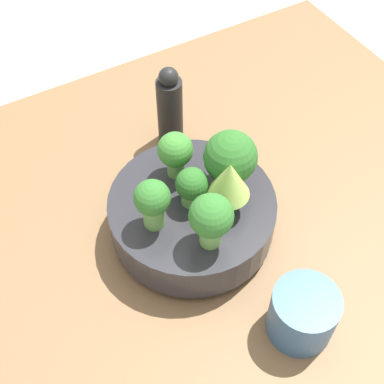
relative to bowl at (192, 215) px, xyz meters
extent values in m
plane|color=#ADA89E|center=(0.01, 0.03, -0.08)|extent=(6.00, 6.00, 0.00)
cube|color=brown|center=(0.01, 0.03, -0.06)|extent=(1.02, 0.75, 0.04)
cylinder|color=#28282D|center=(0.00, 0.00, -0.03)|extent=(0.10, 0.10, 0.01)
cylinder|color=#28282D|center=(0.00, 0.00, 0.00)|extent=(0.23, 0.23, 0.06)
cylinder|color=#609347|center=(0.01, 0.05, 0.05)|extent=(0.02, 0.02, 0.03)
sphere|color=#387A2D|center=(0.01, 0.05, 0.08)|extent=(0.05, 0.05, 0.05)
cylinder|color=#609347|center=(0.00, 0.00, 0.04)|extent=(0.03, 0.03, 0.02)
sphere|color=#286023|center=(0.00, 0.00, 0.07)|extent=(0.04, 0.04, 0.04)
cylinder|color=#6BA34C|center=(0.04, -0.03, 0.05)|extent=(0.02, 0.02, 0.03)
cone|color=#93B751|center=(0.04, -0.03, 0.09)|extent=(0.06, 0.06, 0.06)
cylinder|color=#609347|center=(-0.06, -0.01, 0.05)|extent=(0.03, 0.03, 0.04)
sphere|color=#2D6B28|center=(-0.06, -0.01, 0.08)|extent=(0.05, 0.05, 0.05)
cylinder|color=#6BA34C|center=(0.06, 0.00, 0.05)|extent=(0.02, 0.02, 0.03)
sphere|color=#286023|center=(0.06, 0.00, 0.09)|extent=(0.07, 0.07, 0.07)
cylinder|color=#6BA34C|center=(-0.01, -0.07, 0.05)|extent=(0.03, 0.03, 0.04)
sphere|color=#2D6B28|center=(-0.01, -0.07, 0.09)|extent=(0.06, 0.06, 0.06)
cylinder|color=#33567F|center=(0.05, -0.20, 0.00)|extent=(0.08, 0.08, 0.08)
cylinder|color=black|center=(0.06, 0.18, 0.02)|extent=(0.04, 0.04, 0.12)
sphere|color=black|center=(0.06, 0.18, 0.09)|extent=(0.03, 0.03, 0.03)
camera|label=1|loc=(-0.22, -0.38, 0.61)|focal=50.00mm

